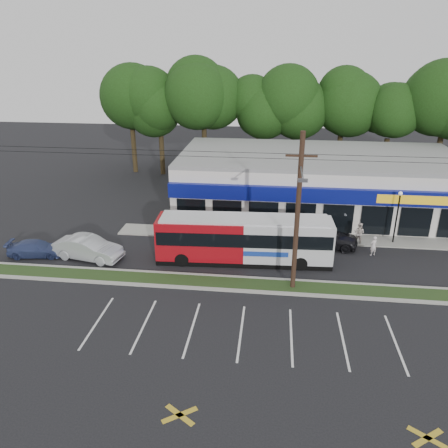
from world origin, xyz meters
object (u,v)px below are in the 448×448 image
Objects in this scene: car_blue at (36,248)px; pedestrian_b at (359,233)px; utility_pole at (295,209)px; lamp_post at (398,211)px; car_dark at (324,236)px; metrobus at (244,238)px; pedestrian_a at (373,246)px; car_silver at (88,248)px.

pedestrian_b is (23.88, 5.00, 0.28)m from car_blue.
utility_pole is 11.67m from lamp_post.
car_dark is at bearing 67.96° from utility_pole.
metrobus is 9.64m from pedestrian_a.
metrobus is 7.18× the size of pedestrian_b.
car_blue is (-4.02, 0.00, -0.24)m from car_silver.
car_blue is 2.65× the size of pedestrian_a.
pedestrian_a is 0.88× the size of pedestrian_b.
utility_pole is 9.49m from pedestrian_a.
pedestrian_a is at bearing -130.29° from lamp_post.
lamp_post reaches higher than car_blue.
pedestrian_b is at bearing -173.67° from lamp_post.
metrobus reaches higher than car_blue.
car_blue is at bearing -22.42° from pedestrian_a.
utility_pole is 9.96× the size of car_dark.
pedestrian_a is (3.46, -1.17, -0.09)m from car_dark.
car_dark is 2.90× the size of pedestrian_b.
pedestrian_b is at bearing -100.41° from pedestrian_a.
car_silver is (-11.17, -1.00, -0.93)m from metrobus.
metrobus is at bearing 125.18° from car_dark.
pedestrian_a is at bearing -91.51° from car_blue.
car_dark is 3.30× the size of pedestrian_a.
pedestrian_a is (-2.00, -2.36, -1.91)m from lamp_post.
pedestrian_b is at bearing 54.18° from utility_pole.
car_dark is 3.66m from pedestrian_a.
car_blue is 2.33× the size of pedestrian_b.
pedestrian_b is at bearing -86.51° from car_blue.
metrobus is 2.47× the size of car_dark.
lamp_post is (8.17, 7.87, -2.74)m from utility_pole.
utility_pole is at bearing -106.29° from car_blue.
car_blue is at bearing 108.50° from car_dark.
car_silver is 4.03m from car_blue.
car_blue is at bearing 101.17° from car_silver.
car_silver is at bearing 169.86° from utility_pole.
car_dark is at bearing -87.31° from car_blue.
utility_pole reaches higher than car_dark.
car_silver is at bearing -166.78° from lamp_post.
lamp_post is 23.25m from car_silver.
car_silver is 20.77m from pedestrian_a.
lamp_post is 12.21m from metrobus.
car_blue is (-15.20, -1.00, -1.17)m from metrobus.
car_dark is 21.52m from car_blue.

